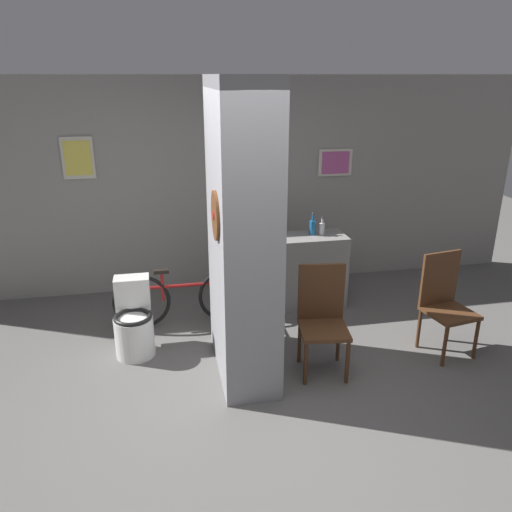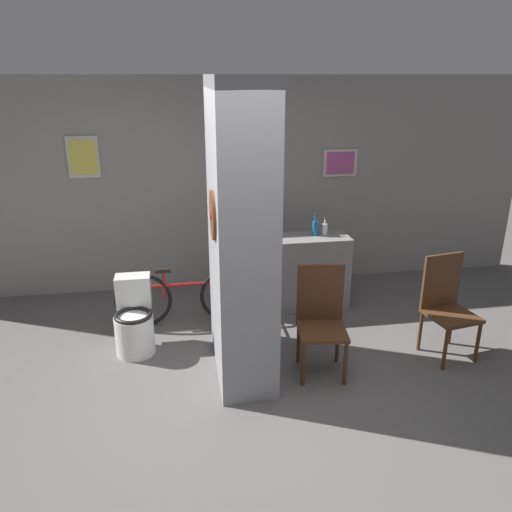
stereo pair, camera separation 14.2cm
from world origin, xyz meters
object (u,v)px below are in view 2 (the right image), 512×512
chair_by_doorway (447,303)px  bicycle (186,296)px  chair_near_pillar (321,317)px  toilet (134,322)px  bottle_tall (316,227)px

chair_by_doorway → bicycle: size_ratio=0.65×
chair_near_pillar → chair_by_doorway: 1.28m
bicycle → chair_near_pillar: bearing=-43.0°
toilet → chair_near_pillar: 1.83m
bottle_tall → toilet: bearing=-159.7°
chair_near_pillar → chair_by_doorway: (1.27, 0.09, 0.00)m
chair_by_doorway → bicycle: (-2.46, 1.02, -0.21)m
toilet → chair_near_pillar: size_ratio=0.73×
chair_near_pillar → chair_by_doorway: bearing=11.7°
chair_by_doorway → bottle_tall: size_ratio=3.81×
chair_by_doorway → bottle_tall: (-0.96, 1.28, 0.43)m
bicycle → bottle_tall: size_ratio=5.84×
bicycle → bottle_tall: bearing=9.8°
chair_near_pillar → bottle_tall: size_ratio=3.81×
chair_near_pillar → toilet: bearing=167.8°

